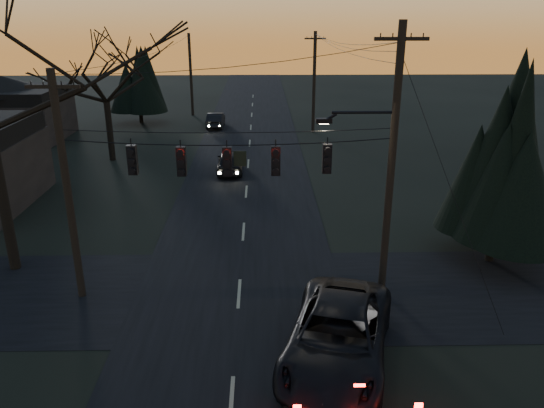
{
  "coord_description": "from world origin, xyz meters",
  "views": [
    {
      "loc": [
        0.87,
        -7.94,
        10.38
      ],
      "look_at": [
        1.25,
        9.18,
        3.99
      ],
      "focal_mm": 35.0,
      "sensor_mm": 36.0,
      "label": 1
    }
  ],
  "objects_px": {
    "utility_pole_far_l": "(193,115)",
    "sedan_oncoming_a": "(230,162)",
    "sedan_oncoming_b": "(216,120)",
    "utility_pole_right": "(381,292)",
    "utility_pole_far_r": "(313,132)",
    "utility_pole_left": "(83,296)",
    "evergreen_right": "(505,160)",
    "suv_near": "(338,337)"
  },
  "relations": [
    {
      "from": "sedan_oncoming_b",
      "to": "suv_near",
      "type": "bearing_deg",
      "value": 101.89
    },
    {
      "from": "sedan_oncoming_a",
      "to": "sedan_oncoming_b",
      "type": "xyz_separation_m",
      "value": [
        -2.04,
        14.18,
        -0.05
      ]
    },
    {
      "from": "evergreen_right",
      "to": "sedan_oncoming_b",
      "type": "xyz_separation_m",
      "value": [
        -14.01,
        27.58,
        -3.87
      ]
    },
    {
      "from": "suv_near",
      "to": "utility_pole_left",
      "type": "bearing_deg",
      "value": 170.88
    },
    {
      "from": "evergreen_right",
      "to": "suv_near",
      "type": "distance_m",
      "value": 10.88
    },
    {
      "from": "sedan_oncoming_a",
      "to": "utility_pole_far_r",
      "type": "bearing_deg",
      "value": -120.55
    },
    {
      "from": "suv_near",
      "to": "utility_pole_right",
      "type": "bearing_deg",
      "value": 76.95
    },
    {
      "from": "sedan_oncoming_b",
      "to": "utility_pole_far_r",
      "type": "bearing_deg",
      "value": 167.01
    },
    {
      "from": "utility_pole_far_l",
      "to": "sedan_oncoming_a",
      "type": "distance_m",
      "value": 20.54
    },
    {
      "from": "utility_pole_right",
      "to": "utility_pole_far_r",
      "type": "bearing_deg",
      "value": 90.0
    },
    {
      "from": "utility_pole_right",
      "to": "utility_pole_left",
      "type": "bearing_deg",
      "value": 180.0
    },
    {
      "from": "utility_pole_far_r",
      "to": "suv_near",
      "type": "relative_size",
      "value": 1.31
    },
    {
      "from": "utility_pole_right",
      "to": "utility_pole_far_l",
      "type": "height_order",
      "value": "utility_pole_right"
    },
    {
      "from": "utility_pole_far_l",
      "to": "evergreen_right",
      "type": "bearing_deg",
      "value": -63.25
    },
    {
      "from": "utility_pole_left",
      "to": "evergreen_right",
      "type": "height_order",
      "value": "evergreen_right"
    },
    {
      "from": "sedan_oncoming_a",
      "to": "evergreen_right",
      "type": "bearing_deg",
      "value": 130.36
    },
    {
      "from": "utility_pole_left",
      "to": "utility_pole_far_r",
      "type": "bearing_deg",
      "value": 67.67
    },
    {
      "from": "utility_pole_far_l",
      "to": "sedan_oncoming_a",
      "type": "relative_size",
      "value": 1.91
    },
    {
      "from": "utility_pole_right",
      "to": "utility_pole_left",
      "type": "height_order",
      "value": "utility_pole_right"
    },
    {
      "from": "utility_pole_left",
      "to": "sedan_oncoming_a",
      "type": "height_order",
      "value": "utility_pole_left"
    },
    {
      "from": "utility_pole_left",
      "to": "sedan_oncoming_b",
      "type": "relative_size",
      "value": 2.12
    },
    {
      "from": "evergreen_right",
      "to": "suv_near",
      "type": "height_order",
      "value": "evergreen_right"
    },
    {
      "from": "utility_pole_far_r",
      "to": "sedan_oncoming_a",
      "type": "bearing_deg",
      "value": -119.14
    },
    {
      "from": "utility_pole_right",
      "to": "suv_near",
      "type": "relative_size",
      "value": 1.54
    },
    {
      "from": "evergreen_right",
      "to": "sedan_oncoming_a",
      "type": "xyz_separation_m",
      "value": [
        -11.97,
        13.41,
        -3.82
      ]
    },
    {
      "from": "sedan_oncoming_a",
      "to": "utility_pole_left",
      "type": "bearing_deg",
      "value": 71.82
    },
    {
      "from": "utility_pole_right",
      "to": "evergreen_right",
      "type": "height_order",
      "value": "evergreen_right"
    },
    {
      "from": "utility_pole_left",
      "to": "utility_pole_right",
      "type": "bearing_deg",
      "value": 0.0
    },
    {
      "from": "evergreen_right",
      "to": "utility_pole_far_l",
      "type": "bearing_deg",
      "value": 116.75
    },
    {
      "from": "utility_pole_far_l",
      "to": "sedan_oncoming_b",
      "type": "relative_size",
      "value": 1.99
    },
    {
      "from": "suv_near",
      "to": "sedan_oncoming_b",
      "type": "bearing_deg",
      "value": 116.05
    },
    {
      "from": "utility_pole_right",
      "to": "utility_pole_far_r",
      "type": "distance_m",
      "value": 28.0
    },
    {
      "from": "utility_pole_far_l",
      "to": "sedan_oncoming_b",
      "type": "bearing_deg",
      "value": -64.13
    },
    {
      "from": "utility_pole_left",
      "to": "utility_pole_far_l",
      "type": "height_order",
      "value": "utility_pole_left"
    },
    {
      "from": "sedan_oncoming_a",
      "to": "utility_pole_far_l",
      "type": "bearing_deg",
      "value": -77.78
    },
    {
      "from": "utility_pole_far_r",
      "to": "evergreen_right",
      "type": "distance_m",
      "value": 26.3
    },
    {
      "from": "suv_near",
      "to": "sedan_oncoming_a",
      "type": "height_order",
      "value": "suv_near"
    },
    {
      "from": "evergreen_right",
      "to": "sedan_oncoming_b",
      "type": "relative_size",
      "value": 1.96
    },
    {
      "from": "utility_pole_far_r",
      "to": "sedan_oncoming_a",
      "type": "relative_size",
      "value": 2.03
    },
    {
      "from": "utility_pole_far_l",
      "to": "utility_pole_left",
      "type": "bearing_deg",
      "value": -90.0
    },
    {
      "from": "utility_pole_far_l",
      "to": "sedan_oncoming_a",
      "type": "height_order",
      "value": "utility_pole_far_l"
    },
    {
      "from": "suv_near",
      "to": "evergreen_right",
      "type": "bearing_deg",
      "value": 57.58
    }
  ]
}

